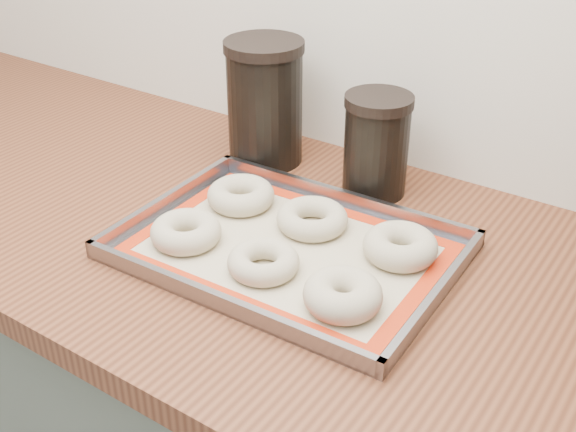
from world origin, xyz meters
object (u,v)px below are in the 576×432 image
Objects in this scene: baking_tray at (288,248)px; bagel_front_right at (343,295)px; bagel_back_left at (241,195)px; bagel_front_mid at (263,262)px; canister_left at (265,102)px; bagel_back_mid at (312,219)px; bagel_back_right at (400,246)px; canister_mid at (376,145)px; bagel_front_left at (186,232)px.

baking_tray is 4.65× the size of bagel_front_right.
baking_tray is 4.46× the size of bagel_back_left.
bagel_front_mid is at bearing -87.30° from baking_tray.
canister_left reaches higher than bagel_back_left.
bagel_back_right is (0.14, 0.00, 0.00)m from bagel_back_mid.
bagel_back_right is 0.21m from canister_mid.
bagel_front_right is at bearing -93.45° from bagel_back_right.
bagel_front_left is 0.98× the size of bagel_back_right.
bagel_front_right is at bearing -1.25° from bagel_front_left.
bagel_back_mid is at bearing -95.90° from canister_mid.
bagel_back_left is (-0.13, 0.06, 0.02)m from baking_tray.
bagel_front_left is at bearing -76.64° from canister_left.
bagel_front_right reaches higher than bagel_back_left.
bagel_back_left reaches higher than bagel_back_mid.
bagel_back_right is at bearing 86.55° from bagel_front_right.
bagel_front_right is (0.13, -0.01, 0.00)m from bagel_front_mid.
canister_mid reaches higher than bagel_back_left.
bagel_front_right is at bearing -28.61° from baking_tray.
bagel_back_mid is at bearing -179.19° from bagel_back_right.
baking_tray is 0.32m from canister_left.
canister_left reaches higher than bagel_front_right.
bagel_front_left is 0.96× the size of bagel_back_mid.
bagel_front_right is 0.96× the size of bagel_back_left.
canister_left is (-0.07, 0.29, 0.09)m from bagel_front_left.
bagel_front_left is 0.13m from bagel_back_left.
bagel_back_mid is at bearing 46.10° from bagel_front_left.
bagel_back_left is 0.27m from bagel_back_right.
bagel_front_mid is at bearing -87.36° from bagel_back_mid.
canister_mid is (0.22, 0.00, -0.02)m from canister_left.
bagel_back_left is (-0.14, 0.13, 0.00)m from bagel_front_mid.
bagel_back_mid is at bearing -38.45° from canister_left.
bagel_front_mid is 0.13m from bagel_back_mid.
canister_left is at bearing 113.04° from bagel_back_left.
canister_mid is at bearing 0.81° from canister_left.
canister_left reaches higher than bagel_front_mid.
bagel_back_right is 0.63× the size of canister_mid.
bagel_front_left is (-0.13, -0.07, 0.02)m from baking_tray.
bagel_front_left is at bearing -153.43° from bagel_back_right.
bagel_front_left is 1.04× the size of bagel_front_mid.
bagel_back_right is (0.27, 0.14, 0.00)m from bagel_front_left.
bagel_front_right is 0.45m from canister_left.
bagel_front_right is (0.13, -0.07, 0.02)m from baking_tray.
canister_left is at bearing -179.19° from canister_mid.
canister_left is (-0.20, 0.29, 0.09)m from bagel_front_mid.
canister_mid is at bearing 48.39° from bagel_back_left.
bagel_back_right is (0.14, 0.13, 0.00)m from bagel_front_mid.
bagel_back_mid reaches higher than bagel_front_mid.
bagel_front_mid is 0.93× the size of bagel_back_left.
bagel_front_right is at bearing -41.77° from canister_left.
bagel_back_right is at bearing -24.48° from canister_left.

